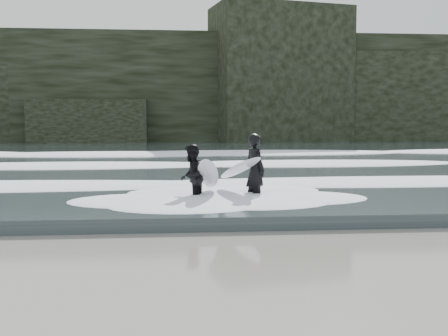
# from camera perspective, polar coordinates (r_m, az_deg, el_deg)

# --- Properties ---
(ground) EXTENTS (120.00, 120.00, 0.00)m
(ground) POSITION_cam_1_polar(r_m,az_deg,el_deg) (8.23, 1.05, -10.70)
(ground) COLOR #78634D
(ground) RESTS_ON ground
(sea) EXTENTS (90.00, 52.00, 0.30)m
(sea) POSITION_cam_1_polar(r_m,az_deg,el_deg) (36.95, -3.95, 1.63)
(sea) COLOR #313C40
(sea) RESTS_ON ground
(headland) EXTENTS (70.00, 9.00, 10.00)m
(headland) POSITION_cam_1_polar(r_m,az_deg,el_deg) (53.96, -4.43, 7.79)
(headland) COLOR black
(headland) RESTS_ON ground
(foam_near) EXTENTS (60.00, 3.20, 0.20)m
(foam_near) POSITION_cam_1_polar(r_m,az_deg,el_deg) (17.00, -2.32, -1.26)
(foam_near) COLOR white
(foam_near) RESTS_ON sea
(foam_mid) EXTENTS (60.00, 4.00, 0.24)m
(foam_mid) POSITION_cam_1_polar(r_m,az_deg,el_deg) (23.96, -3.20, 0.55)
(foam_mid) COLOR white
(foam_mid) RESTS_ON sea
(foam_far) EXTENTS (60.00, 4.80, 0.30)m
(foam_far) POSITION_cam_1_polar(r_m,az_deg,el_deg) (32.94, -3.79, 1.77)
(foam_far) COLOR white
(foam_far) RESTS_ON sea
(surfer_left) EXTENTS (1.36, 2.10, 1.87)m
(surfer_left) POSITION_cam_1_polar(r_m,az_deg,el_deg) (14.57, 2.91, -0.14)
(surfer_left) COLOR black
(surfer_left) RESTS_ON ground
(surfer_right) EXTENTS (1.17, 1.77, 1.61)m
(surfer_right) POSITION_cam_1_polar(r_m,az_deg,el_deg) (14.09, -3.13, -0.85)
(surfer_right) COLOR black
(surfer_right) RESTS_ON ground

